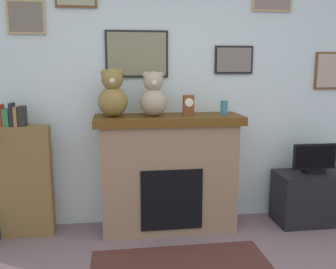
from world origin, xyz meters
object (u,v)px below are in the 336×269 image
(television, at_px, (314,160))
(candle_jar, at_px, (224,108))
(mantel_clock, at_px, (188,105))
(teddy_bear_brown, at_px, (113,95))
(bookshelf, at_px, (25,178))
(fireplace, at_px, (168,172))
(teddy_bear_cream, at_px, (153,96))
(tv_stand, at_px, (312,198))

(television, xyz_separation_m, candle_jar, (-0.95, 0.06, 0.54))
(mantel_clock, relative_size, teddy_bear_brown, 0.44)
(television, distance_m, candle_jar, 1.10)
(bookshelf, distance_m, candle_jar, 2.02)
(television, bearing_deg, fireplace, 177.17)
(teddy_bear_cream, bearing_deg, mantel_clock, -0.09)
(fireplace, distance_m, tv_stand, 1.53)
(fireplace, relative_size, mantel_clock, 7.24)
(bookshelf, distance_m, teddy_bear_brown, 1.14)
(candle_jar, xyz_separation_m, teddy_bear_cream, (-0.69, -0.00, 0.12))
(candle_jar, bearing_deg, fireplace, 178.14)
(fireplace, height_order, television, fireplace)
(tv_stand, bearing_deg, teddy_bear_brown, 178.46)
(teddy_bear_brown, bearing_deg, tv_stand, -1.54)
(television, xyz_separation_m, teddy_bear_brown, (-2.02, 0.06, 0.67))
(mantel_clock, height_order, teddy_bear_brown, teddy_bear_brown)
(candle_jar, distance_m, mantel_clock, 0.35)
(bookshelf, bearing_deg, mantel_clock, -1.70)
(television, bearing_deg, teddy_bear_brown, 178.43)
(candle_jar, relative_size, teddy_bear_cream, 0.33)
(teddy_bear_cream, bearing_deg, bookshelf, 177.86)
(fireplace, distance_m, teddy_bear_cream, 0.77)
(bookshelf, height_order, teddy_bear_cream, teddy_bear_cream)
(tv_stand, bearing_deg, bookshelf, 178.00)
(candle_jar, height_order, teddy_bear_cream, teddy_bear_cream)
(candle_jar, xyz_separation_m, teddy_bear_brown, (-1.07, -0.00, 0.13))
(fireplace, xyz_separation_m, mantel_clock, (0.19, -0.02, 0.66))
(mantel_clock, xyz_separation_m, teddy_bear_cream, (-0.34, 0.00, 0.09))
(tv_stand, relative_size, candle_jar, 5.44)
(fireplace, distance_m, mantel_clock, 0.69)
(bookshelf, xyz_separation_m, teddy_bear_cream, (1.22, -0.05, 0.76))
(mantel_clock, distance_m, teddy_bear_cream, 0.35)
(television, distance_m, teddy_bear_cream, 1.77)
(television, relative_size, teddy_bear_brown, 1.02)
(fireplace, relative_size, candle_jar, 10.28)
(candle_jar, relative_size, mantel_clock, 0.70)
(teddy_bear_cream, bearing_deg, candle_jar, 0.04)
(bookshelf, relative_size, candle_jar, 9.31)
(candle_jar, bearing_deg, teddy_bear_cream, -179.96)
(mantel_clock, bearing_deg, candle_jar, 0.17)
(tv_stand, height_order, candle_jar, candle_jar)
(bookshelf, bearing_deg, fireplace, -1.15)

